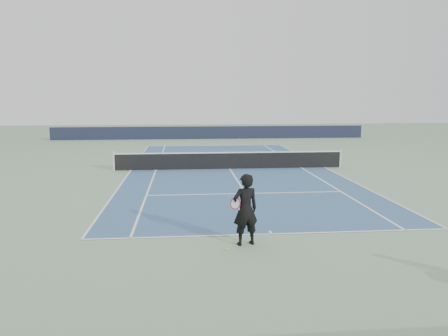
{
  "coord_description": "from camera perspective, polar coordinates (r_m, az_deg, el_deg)",
  "views": [
    {
      "loc": [
        -2.54,
        -24.1,
        4.02
      ],
      "look_at": [
        -0.9,
        -6.34,
        1.1
      ],
      "focal_mm": 35.0,
      "sensor_mm": 36.0,
      "label": 1
    }
  ],
  "objects": [
    {
      "name": "tennis_net",
      "position": [
        24.49,
        0.75,
        1.04
      ],
      "size": [
        12.9,
        0.1,
        1.07
      ],
      "color": "silver",
      "rests_on": "ground"
    },
    {
      "name": "court_surface",
      "position": [
        24.56,
        0.75,
        -0.11
      ],
      "size": [
        10.97,
        23.77,
        0.01
      ],
      "primitive_type": "cube",
      "color": "#365881",
      "rests_on": "ground"
    },
    {
      "name": "tennis_player",
      "position": [
        11.92,
        2.8,
        -5.43
      ],
      "size": [
        0.88,
        0.72,
        1.98
      ],
      "color": "black",
      "rests_on": "ground"
    },
    {
      "name": "windscreen_far",
      "position": [
        42.2,
        -1.8,
        4.65
      ],
      "size": [
        30.0,
        0.25,
        1.2
      ],
      "primitive_type": "cube",
      "color": "black",
      "rests_on": "ground"
    },
    {
      "name": "ground",
      "position": [
        24.57,
        0.75,
        -0.12
      ],
      "size": [
        80.0,
        80.0,
        0.0
      ],
      "primitive_type": "plane",
      "color": "gray"
    },
    {
      "name": "tennis_ball",
      "position": [
        11.74,
        0.4,
        -10.56
      ],
      "size": [
        0.06,
        0.06,
        0.06
      ],
      "primitive_type": "sphere",
      "color": "#C8E92F",
      "rests_on": "ground"
    }
  ]
}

